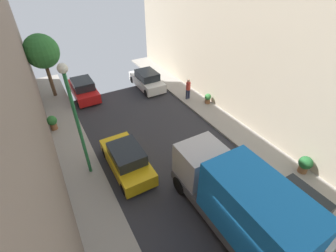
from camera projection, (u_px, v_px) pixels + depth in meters
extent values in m
plane|color=#2D2D33|center=(246.00, 243.00, 9.92)|extent=(32.00, 32.00, 0.00)
cube|color=gray|center=(319.00, 194.00, 11.89)|extent=(2.00, 44.00, 0.15)
cube|color=gold|center=(127.00, 161.00, 13.10)|extent=(1.76, 4.20, 0.76)
cube|color=#1E2328|center=(127.00, 154.00, 12.58)|extent=(1.56, 2.10, 0.64)
cylinder|color=black|center=(105.00, 153.00, 14.00)|extent=(0.22, 0.64, 0.64)
cylinder|color=black|center=(130.00, 144.00, 14.63)|extent=(0.22, 0.64, 0.64)
cylinder|color=black|center=(124.00, 189.00, 11.83)|extent=(0.22, 0.64, 0.64)
cylinder|color=black|center=(152.00, 177.00, 12.46)|extent=(0.22, 0.64, 0.64)
cube|color=red|center=(84.00, 91.00, 19.93)|extent=(1.76, 4.20, 0.76)
cube|color=#1E2328|center=(82.00, 84.00, 19.41)|extent=(1.56, 2.10, 0.64)
cylinder|color=black|center=(71.00, 88.00, 20.83)|extent=(0.22, 0.64, 0.64)
cylinder|color=black|center=(89.00, 84.00, 21.46)|extent=(0.22, 0.64, 0.64)
cylinder|color=black|center=(79.00, 104.00, 18.66)|extent=(0.22, 0.64, 0.64)
cylinder|color=black|center=(99.00, 99.00, 19.29)|extent=(0.22, 0.64, 0.64)
cube|color=silver|center=(292.00, 208.00, 10.69)|extent=(1.76, 4.20, 0.76)
cube|color=#1E2328|center=(300.00, 200.00, 10.18)|extent=(1.56, 2.10, 0.64)
cylinder|color=black|center=(253.00, 194.00, 11.60)|extent=(0.22, 0.64, 0.64)
cylinder|color=black|center=(274.00, 181.00, 12.23)|extent=(0.22, 0.64, 0.64)
cylinder|color=black|center=(311.00, 248.00, 9.42)|extent=(0.22, 0.64, 0.64)
cylinder|color=black|center=(334.00, 230.00, 10.05)|extent=(0.22, 0.64, 0.64)
cube|color=white|center=(147.00, 82.00, 21.35)|extent=(1.76, 4.20, 0.76)
cube|color=#1E2328|center=(147.00, 75.00, 20.84)|extent=(1.56, 2.10, 0.64)
cylinder|color=black|center=(132.00, 80.00, 22.26)|extent=(0.22, 0.64, 0.64)
cylinder|color=black|center=(147.00, 76.00, 22.89)|extent=(0.22, 0.64, 0.64)
cylinder|color=black|center=(147.00, 93.00, 20.09)|extent=(0.22, 0.64, 0.64)
cylinder|color=black|center=(163.00, 89.00, 20.71)|extent=(0.22, 0.64, 0.64)
cube|color=#4C4C51|center=(231.00, 213.00, 10.25)|extent=(2.20, 6.60, 0.50)
cube|color=#B7B7BC|center=(201.00, 161.00, 11.29)|extent=(2.10, 1.80, 1.70)
cube|color=blue|center=(256.00, 211.00, 8.70)|extent=(2.24, 4.20, 2.40)
cylinder|color=black|center=(180.00, 185.00, 11.83)|extent=(0.30, 0.96, 0.96)
cylinder|color=black|center=(211.00, 171.00, 12.62)|extent=(0.30, 0.96, 0.96)
cylinder|color=#2D334C|center=(187.00, 94.00, 19.39)|extent=(0.18, 0.18, 0.82)
cylinder|color=#2D334C|center=(189.00, 94.00, 19.48)|extent=(0.18, 0.18, 0.82)
cylinder|color=#D83F33|center=(188.00, 86.00, 19.00)|extent=(0.36, 0.36, 0.64)
sphere|color=tan|center=(189.00, 81.00, 18.73)|extent=(0.24, 0.24, 0.24)
cylinder|color=brown|center=(51.00, 80.00, 19.31)|extent=(0.28, 0.28, 2.79)
sphere|color=#2D7233|center=(42.00, 51.00, 17.92)|extent=(2.59, 2.59, 2.59)
cylinder|color=brown|center=(207.00, 101.00, 18.96)|extent=(0.42, 0.42, 0.36)
sphere|color=#38843D|center=(208.00, 97.00, 18.74)|extent=(0.52, 0.52, 0.52)
cylinder|color=brown|center=(303.00, 169.00, 12.91)|extent=(0.48, 0.48, 0.38)
sphere|color=#23602D|center=(306.00, 163.00, 12.63)|extent=(0.72, 0.72, 0.72)
cylinder|color=brown|center=(54.00, 126.00, 16.09)|extent=(0.45, 0.45, 0.43)
sphere|color=#2D7233|center=(52.00, 121.00, 15.80)|extent=(0.66, 0.66, 0.66)
cylinder|color=#26723F|center=(79.00, 129.00, 11.36)|extent=(0.16, 0.16, 5.75)
sphere|color=white|center=(63.00, 68.00, 9.54)|extent=(0.44, 0.44, 0.44)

